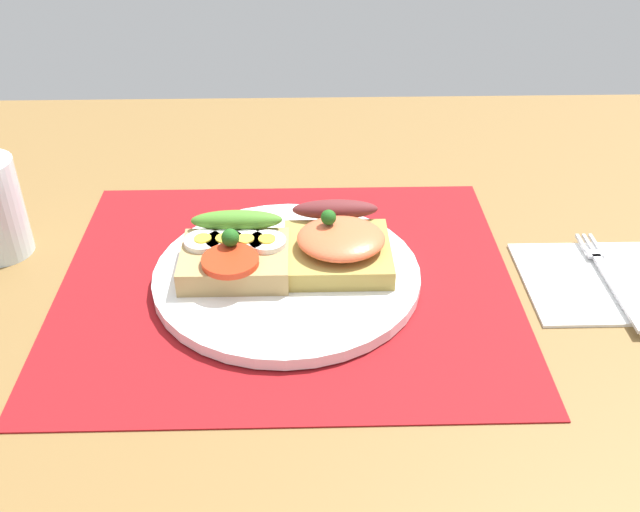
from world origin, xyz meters
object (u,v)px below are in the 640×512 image
sandwich_egg_tomato (235,255)px  sandwich_salmon (338,243)px  napkin (603,280)px  fork (608,276)px  plate (287,275)px

sandwich_egg_tomato → sandwich_salmon: (9.32, 1.43, 0.17)cm
napkin → fork: size_ratio=0.97×
sandwich_egg_tomato → plate: bearing=-2.2°
fork → plate: bearing=178.6°
plate → sandwich_egg_tomato: (-4.62, 0.17, 2.18)cm
plate → napkin: 28.84cm
napkin → plate: bearing=178.4°
napkin → fork: bearing=10.2°
napkin → fork: (0.38, 0.07, 0.46)cm
plate → sandwich_egg_tomato: size_ratio=2.51×
sandwich_egg_tomato → sandwich_salmon: sandwich_salmon is taller
sandwich_egg_tomato → napkin: sandwich_egg_tomato is taller
fork → sandwich_salmon: bearing=174.6°
sandwich_salmon → napkin: 24.41cm
sandwich_egg_tomato → napkin: bearing=-1.6°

